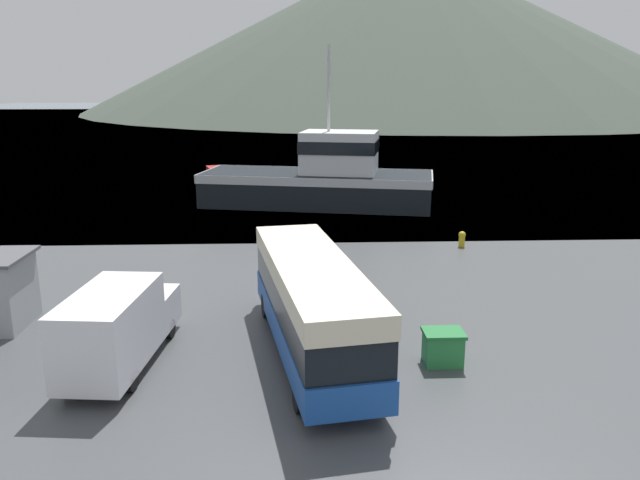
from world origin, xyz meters
TOP-DOWN VIEW (x-y plane):
  - water_surface at (0.00, 144.00)m, footprint 240.00×240.00m
  - hill_backdrop at (30.88, 187.27)m, footprint 190.03×190.03m
  - tour_bus at (-2.92, 9.62)m, footprint 4.07×10.51m
  - delivery_van at (-8.94, 8.92)m, footprint 2.60×6.40m
  - fishing_boat at (-1.44, 34.87)m, footprint 17.13×8.90m
  - storage_bin at (1.17, 8.67)m, footprint 1.27×1.02m
  - small_boat at (-9.92, 47.52)m, footprint 3.87×7.40m
  - mooring_bollard at (5.56, 22.87)m, footprint 0.38×0.38m

SIDE VIEW (x-z plane):
  - water_surface at x=0.00m, z-range 0.00..0.00m
  - small_boat at x=-9.92m, z-range 0.00..0.85m
  - mooring_bollard at x=5.56m, z-range 0.03..0.88m
  - storage_bin at x=1.17m, z-range 0.01..1.09m
  - delivery_van at x=-8.94m, z-range 0.06..2.67m
  - tour_bus at x=-2.92m, z-range 0.20..3.36m
  - fishing_boat at x=-1.44m, z-range -3.60..7.49m
  - hill_backdrop at x=30.88m, z-range 0.00..47.47m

